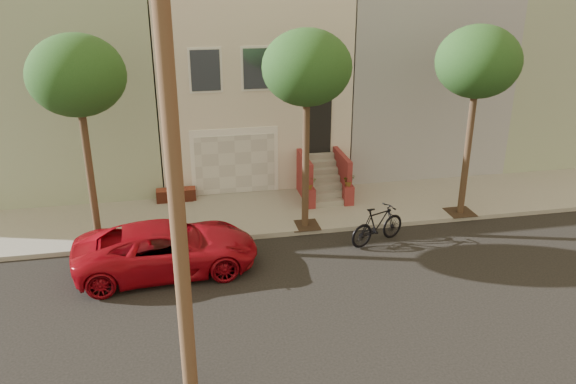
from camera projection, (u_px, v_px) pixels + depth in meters
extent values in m
plane|color=black|center=(301.00, 295.00, 15.25)|extent=(90.00, 90.00, 0.00)
cube|color=gray|center=(268.00, 212.00, 20.10)|extent=(40.00, 3.70, 0.15)
cube|color=beige|center=(244.00, 79.00, 24.10)|extent=(7.00, 8.00, 7.00)
cube|color=#96A887|center=(74.00, 85.00, 22.87)|extent=(6.50, 8.00, 7.00)
cube|color=#919399|center=(398.00, 73.00, 25.33)|extent=(6.50, 8.00, 7.00)
cube|color=#96A887|center=(531.00, 68.00, 26.50)|extent=(6.50, 8.00, 7.00)
cube|color=white|center=(235.00, 161.00, 21.14)|extent=(3.20, 0.12, 2.50)
cube|color=silver|center=(235.00, 164.00, 21.13)|extent=(2.90, 0.06, 2.20)
cube|color=gray|center=(242.00, 212.00, 19.90)|extent=(3.20, 3.70, 0.02)
cube|color=brown|center=(176.00, 195.00, 20.84)|extent=(1.40, 0.45, 0.44)
cube|color=black|center=(318.00, 127.00, 21.23)|extent=(1.00, 0.06, 2.00)
cube|color=#3F4751|center=(205.00, 70.00, 19.69)|extent=(1.00, 0.06, 1.40)
cube|color=white|center=(205.00, 70.00, 19.71)|extent=(1.15, 0.05, 1.55)
cube|color=#3F4751|center=(258.00, 69.00, 20.02)|extent=(1.00, 0.06, 1.40)
cube|color=white|center=(257.00, 69.00, 20.04)|extent=(1.15, 0.05, 1.55)
cube|color=#3F4751|center=(308.00, 67.00, 20.34)|extent=(1.00, 0.06, 1.40)
cube|color=white|center=(308.00, 67.00, 20.36)|extent=(1.15, 0.05, 1.55)
cube|color=gray|center=(329.00, 203.00, 20.46)|extent=(1.20, 0.28, 0.20)
cube|color=gray|center=(327.00, 195.00, 20.64)|extent=(1.20, 0.28, 0.20)
cube|color=gray|center=(325.00, 187.00, 20.82)|extent=(1.20, 0.28, 0.20)
cube|color=gray|center=(323.00, 179.00, 21.00)|extent=(1.20, 0.28, 0.20)
cube|color=gray|center=(321.00, 171.00, 21.18)|extent=(1.20, 0.28, 0.20)
cube|color=gray|center=(320.00, 164.00, 21.36)|extent=(1.20, 0.28, 0.20)
cube|color=gray|center=(318.00, 156.00, 21.54)|extent=(1.20, 0.28, 0.20)
cube|color=maroon|center=(304.00, 178.00, 20.84)|extent=(0.18, 1.96, 1.60)
cube|color=maroon|center=(342.00, 175.00, 21.09)|extent=(0.18, 1.96, 1.60)
cube|color=maroon|center=(310.00, 198.00, 20.20)|extent=(0.35, 0.35, 0.70)
imported|color=#1A4117|center=(310.00, 183.00, 19.99)|extent=(0.40, 0.35, 0.45)
cube|color=maroon|center=(348.00, 195.00, 20.45)|extent=(0.35, 0.35, 0.70)
imported|color=#1A4117|center=(349.00, 180.00, 20.24)|extent=(0.41, 0.35, 0.45)
cube|color=#2D2116|center=(99.00, 243.00, 17.75)|extent=(0.90, 0.90, 0.02)
cylinder|color=#382719|center=(91.00, 179.00, 16.97)|extent=(0.22, 0.22, 4.20)
ellipsoid|color=#1A4117|center=(77.00, 75.00, 15.84)|extent=(2.70, 2.57, 2.29)
cube|color=#2D2116|center=(305.00, 225.00, 18.93)|extent=(0.90, 0.90, 0.02)
cylinder|color=#382719|center=(306.00, 165.00, 18.15)|extent=(0.22, 0.22, 4.20)
ellipsoid|color=#1A4117|center=(307.00, 67.00, 17.02)|extent=(2.70, 2.57, 2.29)
cube|color=#2D2116|center=(460.00, 212.00, 19.92)|extent=(0.90, 0.90, 0.02)
cylinder|color=#382719|center=(467.00, 154.00, 19.14)|extent=(0.22, 0.22, 4.20)
ellipsoid|color=#1A4117|center=(478.00, 62.00, 18.01)|extent=(2.70, 2.57, 2.29)
cylinder|color=#4F3725|center=(173.00, 161.00, 9.94)|extent=(0.30, 0.30, 10.00)
imported|color=maroon|center=(167.00, 248.00, 16.22)|extent=(5.24, 2.68, 1.42)
imported|color=black|center=(378.00, 225.00, 17.88)|extent=(2.12, 1.32, 1.24)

